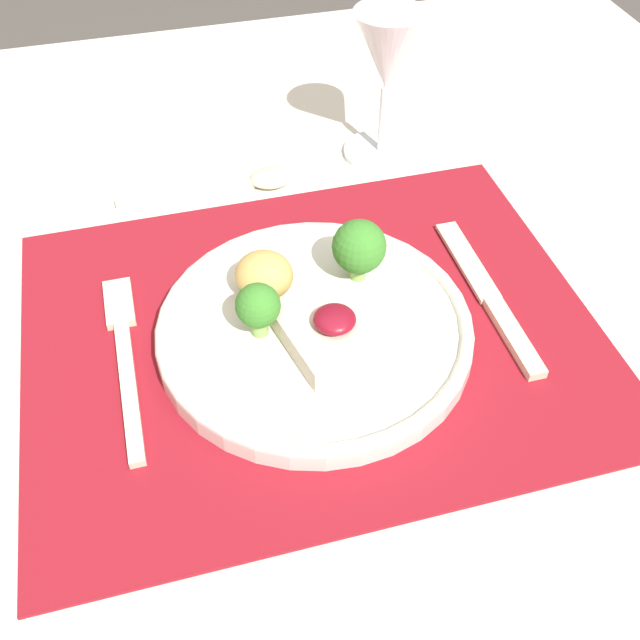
% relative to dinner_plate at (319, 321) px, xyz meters
% --- Properties ---
extents(dining_table, '(1.18, 1.20, 0.77)m').
position_rel_dinner_plate_xyz_m(dining_table, '(-0.00, 0.01, -0.11)').
color(dining_table, beige).
rests_on(dining_table, ground_plane).
extents(placemat, '(0.47, 0.38, 0.00)m').
position_rel_dinner_plate_xyz_m(placemat, '(-0.00, 0.01, -0.02)').
color(placemat, maroon).
rests_on(placemat, dining_table).
extents(dinner_plate, '(0.26, 0.26, 0.07)m').
position_rel_dinner_plate_xyz_m(dinner_plate, '(0.00, 0.00, 0.00)').
color(dinner_plate, silver).
rests_on(dinner_plate, placemat).
extents(fork, '(0.02, 0.20, 0.01)m').
position_rel_dinner_plate_xyz_m(fork, '(-0.16, 0.02, -0.01)').
color(fork, beige).
rests_on(fork, placemat).
extents(knife, '(0.02, 0.20, 0.01)m').
position_rel_dinner_plate_xyz_m(knife, '(0.15, -0.01, -0.01)').
color(knife, beige).
rests_on(knife, placemat).
extents(spoon, '(0.18, 0.04, 0.01)m').
position_rel_dinner_plate_xyz_m(spoon, '(-0.02, 0.22, -0.01)').
color(spoon, beige).
rests_on(spoon, dining_table).
extents(wine_glass_near, '(0.08, 0.08, 0.16)m').
position_rel_dinner_plate_xyz_m(wine_glass_near, '(0.13, 0.25, 0.09)').
color(wine_glass_near, white).
rests_on(wine_glass_near, dining_table).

